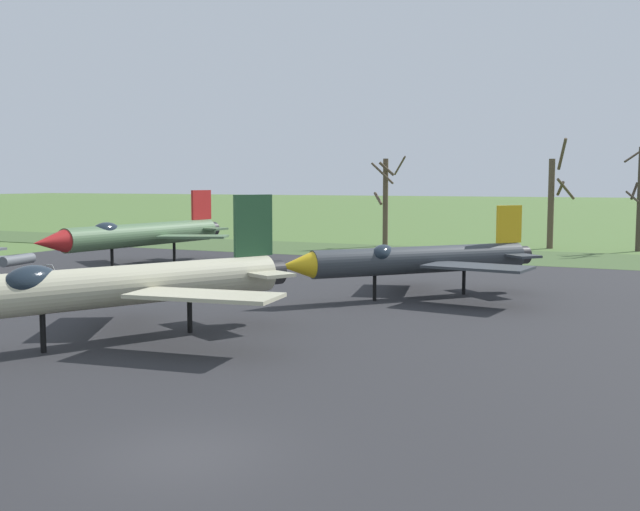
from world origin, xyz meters
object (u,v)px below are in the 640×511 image
at_px(jet_fighter_front_right, 109,285).
at_px(jet_fighter_rear_left, 138,234).
at_px(jet_fighter_front_left, 417,259).
at_px(info_placard_rear_left, 50,270).

xyz_separation_m(jet_fighter_front_right, jet_fighter_rear_left, (-15.20, 20.61, 0.13)).
height_order(jet_fighter_front_left, info_placard_rear_left, jet_fighter_front_left).
bearing_deg(jet_fighter_front_left, jet_fighter_front_right, -113.32).
bearing_deg(jet_fighter_front_right, info_placard_rear_left, 140.54).
relative_size(jet_fighter_rear_left, info_placard_rear_left, 18.05).
relative_size(jet_fighter_front_left, jet_fighter_front_right, 0.83).
bearing_deg(info_placard_rear_left, jet_fighter_front_right, -39.46).
bearing_deg(jet_fighter_rear_left, info_placard_rear_left, -96.22).
xyz_separation_m(jet_fighter_front_left, jet_fighter_front_right, (-6.62, -15.36, 0.18)).
distance_m(jet_fighter_front_left, info_placard_rear_left, 22.78).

